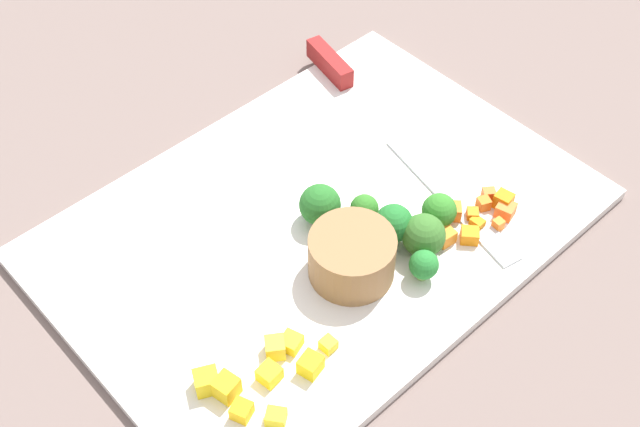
% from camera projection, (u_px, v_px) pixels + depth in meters
% --- Properties ---
extents(ground_plane, '(4.00, 4.00, 0.00)m').
position_uv_depth(ground_plane, '(320.00, 228.00, 0.82)').
color(ground_plane, '#6F5E57').
extents(cutting_board, '(0.52, 0.37, 0.01)m').
position_uv_depth(cutting_board, '(320.00, 224.00, 0.82)').
color(cutting_board, white).
rests_on(cutting_board, ground_plane).
extents(prep_bowl, '(0.08, 0.08, 0.05)m').
position_uv_depth(prep_bowl, '(352.00, 256.00, 0.75)').
color(prep_bowl, olive).
rests_on(prep_bowl, cutting_board).
extents(chef_knife, '(0.10, 0.37, 0.02)m').
position_uv_depth(chef_knife, '(362.00, 99.00, 0.92)').
color(chef_knife, silver).
rests_on(chef_knife, cutting_board).
extents(carrot_dice_0, '(0.02, 0.02, 0.01)m').
position_uv_depth(carrot_dice_0, '(470.00, 236.00, 0.79)').
color(carrot_dice_0, orange).
rests_on(carrot_dice_0, cutting_board).
extents(carrot_dice_1, '(0.01, 0.02, 0.01)m').
position_uv_depth(carrot_dice_1, '(416.00, 229.00, 0.80)').
color(carrot_dice_1, orange).
rests_on(carrot_dice_1, cutting_board).
extents(carrot_dice_2, '(0.02, 0.02, 0.01)m').
position_uv_depth(carrot_dice_2, '(489.00, 194.00, 0.83)').
color(carrot_dice_2, orange).
rests_on(carrot_dice_2, cutting_board).
extents(carrot_dice_3, '(0.01, 0.01, 0.01)m').
position_uv_depth(carrot_dice_3, '(477.00, 223.00, 0.80)').
color(carrot_dice_3, orange).
rests_on(carrot_dice_3, cutting_board).
extents(carrot_dice_4, '(0.01, 0.01, 0.01)m').
position_uv_depth(carrot_dice_4, '(498.00, 224.00, 0.80)').
color(carrot_dice_4, orange).
rests_on(carrot_dice_4, cutting_board).
extents(carrot_dice_5, '(0.02, 0.02, 0.01)m').
position_uv_depth(carrot_dice_5, '(506.00, 210.00, 0.81)').
color(carrot_dice_5, orange).
rests_on(carrot_dice_5, cutting_board).
extents(carrot_dice_6, '(0.02, 0.02, 0.02)m').
position_uv_depth(carrot_dice_6, '(503.00, 201.00, 0.82)').
color(carrot_dice_6, orange).
rests_on(carrot_dice_6, cutting_board).
extents(carrot_dice_7, '(0.02, 0.02, 0.02)m').
position_uv_depth(carrot_dice_7, '(445.00, 236.00, 0.79)').
color(carrot_dice_7, orange).
rests_on(carrot_dice_7, cutting_board).
extents(carrot_dice_8, '(0.02, 0.02, 0.01)m').
position_uv_depth(carrot_dice_8, '(435.00, 217.00, 0.81)').
color(carrot_dice_8, orange).
rests_on(carrot_dice_8, cutting_board).
extents(carrot_dice_9, '(0.02, 0.02, 0.02)m').
position_uv_depth(carrot_dice_9, '(454.00, 211.00, 0.81)').
color(carrot_dice_9, orange).
rests_on(carrot_dice_9, cutting_board).
extents(carrot_dice_10, '(0.02, 0.02, 0.01)m').
position_uv_depth(carrot_dice_10, '(472.00, 215.00, 0.81)').
color(carrot_dice_10, orange).
rests_on(carrot_dice_10, cutting_board).
extents(carrot_dice_11, '(0.02, 0.02, 0.01)m').
position_uv_depth(carrot_dice_11, '(484.00, 204.00, 0.82)').
color(carrot_dice_11, orange).
rests_on(carrot_dice_11, cutting_board).
extents(carrot_dice_12, '(0.01, 0.02, 0.01)m').
position_uv_depth(carrot_dice_12, '(430.00, 231.00, 0.80)').
color(carrot_dice_12, orange).
rests_on(carrot_dice_12, cutting_board).
extents(pepper_dice_0, '(0.02, 0.02, 0.01)m').
position_uv_depth(pepper_dice_0, '(291.00, 342.00, 0.71)').
color(pepper_dice_0, yellow).
rests_on(pepper_dice_0, cutting_board).
extents(pepper_dice_1, '(0.02, 0.02, 0.01)m').
position_uv_depth(pepper_dice_1, '(242.00, 411.00, 0.67)').
color(pepper_dice_1, yellow).
rests_on(pepper_dice_1, cutting_board).
extents(pepper_dice_2, '(0.03, 0.03, 0.02)m').
position_uv_depth(pepper_dice_2, '(207.00, 382.00, 0.68)').
color(pepper_dice_2, yellow).
rests_on(pepper_dice_2, cutting_board).
extents(pepper_dice_3, '(0.02, 0.02, 0.01)m').
position_uv_depth(pepper_dice_3, '(269.00, 374.00, 0.69)').
color(pepper_dice_3, yellow).
rests_on(pepper_dice_3, cutting_board).
extents(pepper_dice_4, '(0.02, 0.02, 0.02)m').
position_uv_depth(pepper_dice_4, '(275.00, 348.00, 0.71)').
color(pepper_dice_4, yellow).
rests_on(pepper_dice_4, cutting_board).
extents(pepper_dice_5, '(0.02, 0.02, 0.02)m').
position_uv_depth(pepper_dice_5, '(310.00, 365.00, 0.69)').
color(pepper_dice_5, yellow).
rests_on(pepper_dice_5, cutting_board).
extents(pepper_dice_6, '(0.02, 0.02, 0.02)m').
position_uv_depth(pepper_dice_6, '(226.00, 387.00, 0.68)').
color(pepper_dice_6, yellow).
rests_on(pepper_dice_6, cutting_board).
extents(pepper_dice_7, '(0.02, 0.02, 0.01)m').
position_uv_depth(pepper_dice_7, '(276.00, 417.00, 0.67)').
color(pepper_dice_7, yellow).
rests_on(pepper_dice_7, cutting_board).
extents(pepper_dice_8, '(0.01, 0.01, 0.01)m').
position_uv_depth(pepper_dice_8, '(328.00, 344.00, 0.71)').
color(pepper_dice_8, yellow).
rests_on(pepper_dice_8, cutting_board).
extents(broccoli_floret_0, '(0.04, 0.04, 0.04)m').
position_uv_depth(broccoli_floret_0, '(424.00, 236.00, 0.77)').
color(broccoli_floret_0, '#85C157').
rests_on(broccoli_floret_0, cutting_board).
extents(broccoli_floret_1, '(0.03, 0.03, 0.04)m').
position_uv_depth(broccoli_floret_1, '(364.00, 209.00, 0.80)').
color(broccoli_floret_1, '#8CB25F').
rests_on(broccoli_floret_1, cutting_board).
extents(broccoli_floret_2, '(0.03, 0.03, 0.04)m').
position_uv_depth(broccoli_floret_2, '(439.00, 211.00, 0.80)').
color(broccoli_floret_2, '#89C061').
rests_on(broccoli_floret_2, cutting_board).
extents(broccoli_floret_3, '(0.03, 0.03, 0.03)m').
position_uv_depth(broccoli_floret_3, '(424.00, 265.00, 0.75)').
color(broccoli_floret_3, '#88BD63').
rests_on(broccoli_floret_3, cutting_board).
extents(broccoli_floret_4, '(0.04, 0.04, 0.04)m').
position_uv_depth(broccoli_floret_4, '(394.00, 224.00, 0.78)').
color(broccoli_floret_4, '#88C25C').
rests_on(broccoli_floret_4, cutting_board).
extents(broccoli_floret_5, '(0.04, 0.04, 0.04)m').
position_uv_depth(broccoli_floret_5, '(320.00, 209.00, 0.79)').
color(broccoli_floret_5, '#98B96B').
rests_on(broccoli_floret_5, cutting_board).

